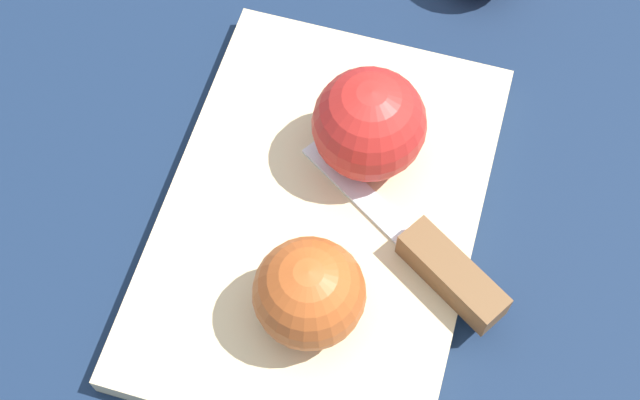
{
  "coord_description": "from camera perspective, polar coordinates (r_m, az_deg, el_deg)",
  "views": [
    {
      "loc": [
        -0.27,
        -0.02,
        0.57
      ],
      "look_at": [
        0.0,
        0.0,
        0.04
      ],
      "focal_mm": 50.0,
      "sensor_mm": 36.0,
      "label": 1
    }
  ],
  "objects": [
    {
      "name": "cutting_board",
      "position": [
        0.62,
        0.0,
        -1.25
      ],
      "size": [
        0.34,
        0.27,
        0.02
      ],
      "color": "#D1B789",
      "rests_on": "ground_plane"
    },
    {
      "name": "ground_plane",
      "position": [
        0.62,
        0.0,
        -1.63
      ],
      "size": [
        4.0,
        4.0,
        0.0
      ],
      "primitive_type": "plane",
      "color": "#14233D"
    },
    {
      "name": "apple_half_left",
      "position": [
        0.55,
        -1.03,
        -5.96
      ],
      "size": [
        0.07,
        0.07,
        0.07
      ],
      "rotation": [
        0.0,
        0.0,
        4.73
      ],
      "color": "#AD4C1E",
      "rests_on": "cutting_board"
    },
    {
      "name": "knife",
      "position": [
        0.58,
        7.85,
        -4.25
      ],
      "size": [
        0.14,
        0.14,
        0.02
      ],
      "rotation": [
        0.0,
        0.0,
        0.82
      ],
      "color": "silver",
      "rests_on": "cutting_board"
    },
    {
      "name": "apple_half_right",
      "position": [
        0.6,
        3.14,
        4.85
      ],
      "size": [
        0.08,
        0.08,
        0.08
      ],
      "rotation": [
        0.0,
        0.0,
        1.97
      ],
      "color": "red",
      "rests_on": "cutting_board"
    }
  ]
}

